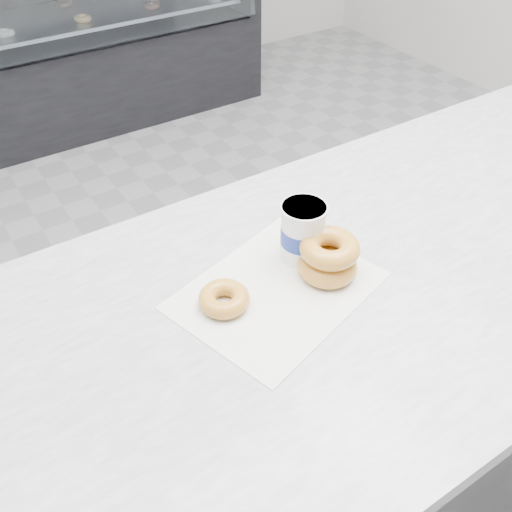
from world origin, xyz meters
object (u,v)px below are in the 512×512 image
Objects in this scene: counter at (381,387)px; display_case at (40,38)px; donut_stack at (328,257)px; coffee_cup at (303,232)px; donut_single at (224,299)px.

counter is 2.72m from display_case.
donut_stack is 1.26× the size of coffee_cup.
coffee_cup is at bearing 10.42° from donut_single.
display_case reaches higher than donut_stack.
donut_stack is at bearing 171.20° from counter.
coffee_cup is (0.19, 0.03, 0.04)m from donut_single.
coffee_cup reaches higher than donut_single.
donut_single is 0.77× the size of coffee_cup.
display_case is 2.68m from coffee_cup.
coffee_cup is (-0.01, 0.07, 0.02)m from donut_stack.
donut_single is (-0.39, 0.06, 0.47)m from counter.
donut_single is at bearing 171.23° from counter.
counter is at bearing -8.80° from donut_stack.
display_case is 16.66× the size of donut_stack.
display_case is at bearing 85.91° from donut_stack.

